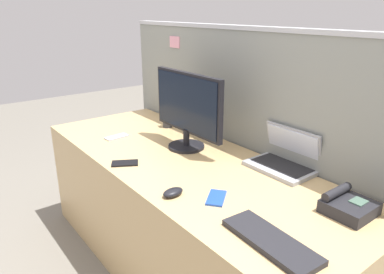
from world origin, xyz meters
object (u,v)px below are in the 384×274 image
Objects in this scene: desk_phone at (348,206)px; keyboard_main at (271,241)px; cell_phone_black_slab at (125,163)px; computer_mouse_right_hand at (173,192)px; cell_phone_silver_slab at (117,137)px; cell_phone_blue_case at (216,198)px; pen_cup at (167,119)px; laptop at (285,158)px; desktop_monitor at (187,108)px.

desk_phone is 0.49× the size of keyboard_main.
desk_phone is 1.34× the size of cell_phone_black_slab.
keyboard_main is 2.71× the size of cell_phone_black_slab.
computer_mouse_right_hand is at bearing -138.83° from desk_phone.
cell_phone_silver_slab is at bearing -179.53° from keyboard_main.
cell_phone_blue_case is (-0.35, 0.06, -0.01)m from keyboard_main.
keyboard_main is 0.93m from cell_phone_black_slab.
pen_cup reaches higher than computer_mouse_right_hand.
cell_phone_silver_slab is (-1.33, 0.08, -0.01)m from keyboard_main.
pen_cup reaches higher than cell_phone_black_slab.
cell_phone_blue_case is at bearing -22.43° from pen_cup.
pen_cup is at bearing 164.64° from keyboard_main.
cell_phone_black_slab is (0.39, -0.53, -0.05)m from pen_cup.
keyboard_main is (0.38, -0.55, -0.04)m from laptop.
keyboard_main is at bearing -97.26° from desk_phone.
computer_mouse_right_hand is 0.19m from cell_phone_blue_case.
cell_phone_black_slab is at bearing -171.43° from keyboard_main.
laptop is 0.46m from desk_phone.
pen_cup is 1.21× the size of cell_phone_silver_slab.
computer_mouse_right_hand is (-0.54, -0.47, -0.02)m from desk_phone.
desktop_monitor is at bearing -157.60° from laptop.
pen_cup is at bearing 177.71° from desk_phone.
desktop_monitor reaches higher than laptop.
desk_phone is 1.36m from pen_cup.
computer_mouse_right_hand is at bearing -32.65° from pen_cup.
computer_mouse_right_hand is (0.43, -0.40, -0.23)m from desktop_monitor.
desktop_monitor is 0.67m from cell_phone_blue_case.
desktop_monitor is 1.00m from keyboard_main.
cell_phone_silver_slab is at bearing -148.17° from desktop_monitor.
computer_mouse_right_hand is at bearing -167.88° from keyboard_main.
desktop_monitor is 0.63m from computer_mouse_right_hand.
desk_phone is 1.24× the size of cell_phone_silver_slab.
desktop_monitor reaches higher than computer_mouse_right_hand.
cell_phone_black_slab is 1.02× the size of cell_phone_blue_case.
laptop is 0.67m from keyboard_main.
pen_cup is at bearing 162.41° from desktop_monitor.
cell_phone_silver_slab is at bearing 140.15° from cell_phone_blue_case.
cell_phone_black_slab is (-0.54, -0.63, -0.05)m from laptop.
computer_mouse_right_hand is at bearing -43.18° from desktop_monitor.
laptop is at bearing 160.74° from desk_phone.
laptop is 2.45× the size of cell_phone_blue_case.
desktop_monitor is 0.45m from pen_cup.
laptop is 3.29× the size of computer_mouse_right_hand.
desk_phone is at bearing 1.41° from cell_phone_blue_case.
laptop is at bearing 75.41° from computer_mouse_right_hand.
desktop_monitor is at bearing 119.36° from cell_phone_black_slab.
computer_mouse_right_hand is 0.43m from cell_phone_black_slab.
desk_phone reaches higher than cell_phone_black_slab.
laptop reaches higher than cell_phone_black_slab.
desk_phone is at bearing 56.38° from cell_phone_black_slab.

